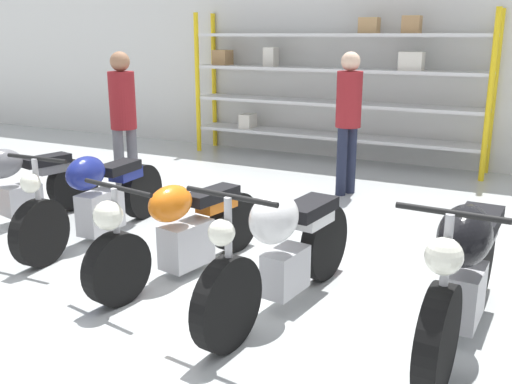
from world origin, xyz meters
The scene contains 10 objects.
ground_plane centered at (0.00, 0.00, 0.00)m, with size 30.00×30.00×0.00m, color #B2B7B7.
back_wall centered at (0.00, 5.28, 1.80)m, with size 30.00×0.08×3.60m.
shelving_rack centered at (-0.98, 4.91, 1.27)m, with size 4.82×0.63×2.36m.
motorcycle_grey centered at (-2.88, 0.29, 0.41)m, with size 0.78×1.99×0.97m.
motorcycle_blue centered at (-1.77, 0.33, 0.43)m, with size 0.66×2.14×0.99m.
motorcycle_orange centered at (-0.50, -0.03, 0.40)m, with size 0.72×1.99×0.94m.
motorcycle_white centered at (0.54, -0.22, 0.48)m, with size 0.69×2.01×1.06m.
motorcycle_black centered at (1.79, -0.07, 0.50)m, with size 0.61×2.06×1.10m.
person_browsing centered at (-2.51, 1.69, 1.08)m, with size 0.43×0.43×1.82m.
person_near_rack centered at (-0.08, 3.10, 1.08)m, with size 0.42×0.42×1.81m.
Camera 1 is at (2.17, -3.81, 2.02)m, focal length 40.00 mm.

